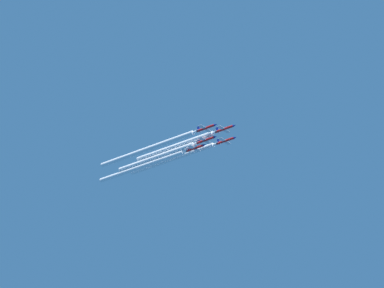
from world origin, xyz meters
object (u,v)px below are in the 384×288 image
Objects in this scene: jet_lead at (225,129)px; jet_left_wingman at (226,141)px; jet_right_wingman at (206,128)px; jet_slot at (206,140)px; jet_high_trail at (196,148)px.

jet_lead is 9.80m from jet_left_wingman.
jet_left_wingman reaches higher than jet_right_wingman.
jet_right_wingman is 1.00× the size of jet_slot.
jet_slot is 1.00× the size of jet_high_trail.
jet_left_wingman reaches higher than jet_slot.
jet_lead is 9.79m from jet_right_wingman.
jet_right_wingman is 1.00× the size of jet_high_trail.
jet_lead is 11.33m from jet_slot.
jet_high_trail is (7.80, -12.53, -3.30)m from jet_left_wingman.
jet_high_trail is at bearing -93.19° from jet_slot.
jet_left_wingman is 16.57m from jet_right_wingman.
jet_lead is 1.00× the size of jet_left_wingman.
jet_right_wingman is (16.56, 0.38, -0.30)m from jet_left_wingman.
jet_high_trail is at bearing -91.29° from jet_lead.
jet_right_wingman is 15.89m from jet_high_trail.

